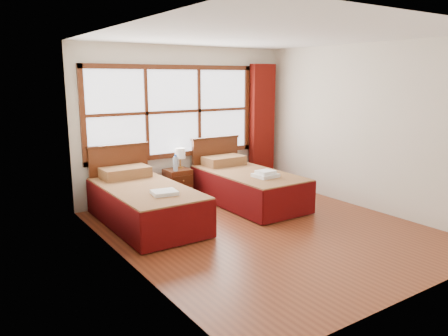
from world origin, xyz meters
TOP-DOWN VIEW (x-y plane):
  - floor at (0.00, 0.00)m, footprint 4.50×4.50m
  - ceiling at (0.00, 0.00)m, footprint 4.50×4.50m
  - wall_back at (0.00, 2.25)m, footprint 4.00×0.00m
  - wall_left at (-2.00, 0.00)m, footprint 0.00×4.50m
  - wall_right at (2.00, 0.00)m, footprint 0.00×4.50m
  - window at (-0.25, 2.21)m, footprint 3.16×0.06m
  - curtain at (1.60, 2.11)m, footprint 0.50×0.16m
  - bed_left at (-1.28, 1.20)m, footprint 1.07×2.09m
  - bed_right at (0.55, 1.20)m, footprint 1.05×2.07m
  - nightstand at (-0.31, 1.99)m, footprint 0.41×0.41m
  - towels_left at (-1.23, 0.63)m, footprint 0.36×0.32m
  - towels_right at (0.56, 0.71)m, footprint 0.36×0.32m
  - lamp at (-0.21, 2.09)m, footprint 0.17×0.17m
  - bottle_near at (-0.40, 1.91)m, footprint 0.06×0.06m
  - bottle_far at (-0.39, 1.90)m, footprint 0.07×0.07m

SIDE VIEW (x-z plane):
  - floor at x=0.00m, z-range 0.00..0.00m
  - nightstand at x=-0.31m, z-range 0.00..0.55m
  - bed_right at x=0.55m, z-range -0.20..0.82m
  - bed_left at x=-1.28m, z-range -0.20..0.83m
  - towels_left at x=-1.23m, z-range 0.55..0.60m
  - towels_right at x=0.56m, z-range 0.54..0.64m
  - bottle_near at x=-0.40m, z-range 0.54..0.77m
  - bottle_far at x=-0.39m, z-range 0.53..0.81m
  - lamp at x=-0.21m, z-range 0.62..0.96m
  - curtain at x=1.60m, z-range 0.02..2.32m
  - wall_back at x=0.00m, z-range -0.70..3.30m
  - wall_left at x=-2.00m, z-range -0.95..3.55m
  - wall_right at x=2.00m, z-range -0.95..3.55m
  - window at x=-0.25m, z-range 0.72..2.28m
  - ceiling at x=0.00m, z-range 2.60..2.60m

